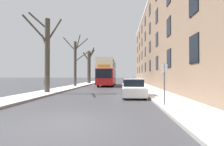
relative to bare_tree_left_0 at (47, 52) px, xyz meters
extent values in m
plane|color=#424247|center=(5.11, -9.84, -3.96)|extent=(320.00, 320.00, 0.00)
cube|color=gray|center=(-0.23, 43.16, -3.89)|extent=(2.55, 130.00, 0.13)
cube|color=white|center=(-0.23, 43.16, -3.81)|extent=(2.52, 130.00, 0.03)
cube|color=gray|center=(10.45, 43.16, -3.89)|extent=(2.55, 130.00, 0.13)
cube|color=white|center=(10.45, 43.16, -3.81)|extent=(2.52, 130.00, 0.03)
cube|color=#7A604C|center=(16.22, 15.80, 3.74)|extent=(9.00, 54.00, 15.39)
cube|color=black|center=(11.69, -4.99, -0.57)|extent=(0.08, 1.40, 1.80)
cube|color=black|center=(11.69, 0.95, -0.57)|extent=(0.08, 1.40, 1.80)
cube|color=black|center=(11.69, 6.89, -0.57)|extent=(0.08, 1.40, 1.80)
cube|color=black|center=(11.69, 12.83, -0.57)|extent=(0.08, 1.40, 1.80)
cube|color=black|center=(11.69, 18.77, -0.57)|extent=(0.08, 1.40, 1.80)
cube|color=black|center=(11.69, 24.71, -0.57)|extent=(0.08, 1.40, 1.80)
cube|color=black|center=(11.69, 30.65, -0.57)|extent=(0.08, 1.40, 1.80)
cube|color=black|center=(11.69, 36.59, -0.57)|extent=(0.08, 1.40, 1.80)
cube|color=black|center=(11.69, -4.99, 2.51)|extent=(0.08, 1.40, 1.80)
cube|color=black|center=(11.69, 0.95, 2.51)|extent=(0.08, 1.40, 1.80)
cube|color=black|center=(11.69, 6.89, 2.51)|extent=(0.08, 1.40, 1.80)
cube|color=black|center=(11.69, 12.83, 2.51)|extent=(0.08, 1.40, 1.80)
cube|color=black|center=(11.69, 18.77, 2.51)|extent=(0.08, 1.40, 1.80)
cube|color=black|center=(11.69, 24.71, 2.51)|extent=(0.08, 1.40, 1.80)
cube|color=black|center=(11.69, 30.65, 2.51)|extent=(0.08, 1.40, 1.80)
cube|color=black|center=(11.69, 36.59, 2.51)|extent=(0.08, 1.40, 1.80)
cube|color=black|center=(11.69, 6.89, 5.59)|extent=(0.08, 1.40, 1.80)
cube|color=black|center=(11.69, 12.83, 5.59)|extent=(0.08, 1.40, 1.80)
cube|color=black|center=(11.69, 18.77, 5.59)|extent=(0.08, 1.40, 1.80)
cube|color=black|center=(11.69, 24.71, 5.59)|extent=(0.08, 1.40, 1.80)
cube|color=black|center=(11.69, 30.65, 5.59)|extent=(0.08, 1.40, 1.80)
cube|color=black|center=(11.69, 36.59, 5.59)|extent=(0.08, 1.40, 1.80)
cube|color=black|center=(11.69, 12.83, 8.67)|extent=(0.08, 1.40, 1.80)
cube|color=black|center=(11.69, 18.77, 8.67)|extent=(0.08, 1.40, 1.80)
cube|color=black|center=(11.69, 24.71, 8.67)|extent=(0.08, 1.40, 1.80)
cube|color=black|center=(11.69, 30.65, 8.67)|extent=(0.08, 1.40, 1.80)
cube|color=black|center=(11.69, 36.59, 8.67)|extent=(0.08, 1.40, 1.80)
cube|color=beige|center=(11.68, 15.80, 10.92)|extent=(0.12, 52.92, 0.44)
cylinder|color=#423A30|center=(0.04, 0.05, -0.36)|extent=(0.47, 0.47, 7.19)
cylinder|color=#423A30|center=(-0.86, -0.01, 3.03)|extent=(1.92, 0.29, 1.72)
cylinder|color=#423A30|center=(-0.43, -1.26, 1.86)|extent=(1.13, 2.75, 1.88)
cylinder|color=#423A30|center=(-0.33, 0.25, 1.06)|extent=(0.94, 0.62, 1.49)
cylinder|color=#423A30|center=(0.59, 0.39, 2.22)|extent=(1.30, 0.90, 2.43)
cylinder|color=#423A30|center=(-0.10, 10.30, -0.45)|extent=(0.41, 0.41, 7.02)
cylinder|color=#423A30|center=(0.87, 10.40, 2.72)|extent=(2.05, 0.36, 1.80)
cylinder|color=#423A30|center=(-1.08, 10.42, 2.71)|extent=(2.09, 0.40, 2.23)
cylinder|color=#423A30|center=(0.40, 9.83, 2.51)|extent=(1.19, 1.13, 2.80)
cylinder|color=#423A30|center=(0.80, 11.36, 0.96)|extent=(1.95, 2.28, 2.05)
cylinder|color=#423A30|center=(-0.03, 20.90, -0.47)|extent=(0.71, 0.71, 6.97)
cylinder|color=#423A30|center=(0.55, 20.70, 2.59)|extent=(1.44, 0.72, 2.48)
cylinder|color=#423A30|center=(0.56, 20.80, 2.32)|extent=(1.42, 0.48, 2.14)
cylinder|color=#423A30|center=(-0.66, 20.92, 1.85)|extent=(1.47, 0.29, 2.00)
cube|color=red|center=(4.51, 14.11, -2.39)|extent=(2.59, 10.46, 2.46)
cube|color=beige|center=(4.51, 14.11, -0.41)|extent=(2.54, 10.25, 1.49)
cube|color=beige|center=(4.51, 14.11, 0.40)|extent=(2.54, 10.25, 0.12)
cube|color=black|center=(4.51, 14.11, -1.92)|extent=(2.62, 9.20, 1.28)
cube|color=black|center=(4.51, 14.11, -0.34)|extent=(2.62, 9.20, 1.14)
cube|color=black|center=(4.51, 8.90, -1.92)|extent=(2.33, 0.06, 1.34)
cube|color=orange|center=(4.51, 8.89, -0.78)|extent=(1.81, 0.05, 0.32)
cylinder|color=black|center=(3.39, 10.97, -3.47)|extent=(0.30, 0.97, 0.97)
cylinder|color=black|center=(5.64, 10.97, -3.47)|extent=(0.30, 0.97, 0.97)
cylinder|color=black|center=(3.39, 17.04, -3.47)|extent=(0.30, 0.97, 0.97)
cylinder|color=black|center=(5.64, 17.04, -3.47)|extent=(0.30, 0.97, 0.97)
cube|color=silver|center=(8.09, -2.15, -3.46)|extent=(1.76, 3.94, 0.65)
cube|color=black|center=(8.09, -1.99, -2.84)|extent=(1.52, 1.97, 0.60)
cube|color=white|center=(8.09, -1.99, -2.50)|extent=(1.48, 1.87, 0.08)
cube|color=white|center=(8.09, -3.55, -3.10)|extent=(1.59, 1.03, 0.06)
cylinder|color=black|center=(7.32, -3.33, -3.64)|extent=(0.20, 0.64, 0.64)
cylinder|color=black|center=(8.86, -3.33, -3.64)|extent=(0.20, 0.64, 0.64)
cylinder|color=black|center=(7.32, -0.97, -3.64)|extent=(0.20, 0.64, 0.64)
cylinder|color=black|center=(8.86, -0.97, -3.64)|extent=(0.20, 0.64, 0.64)
cube|color=#9EA3AD|center=(8.09, 3.30, -3.45)|extent=(1.86, 4.13, 0.68)
cube|color=black|center=(8.09, 3.46, -2.86)|extent=(1.60, 2.07, 0.50)
cube|color=white|center=(8.09, 3.46, -2.58)|extent=(1.57, 1.96, 0.05)
cube|color=white|center=(8.09, 1.83, -3.08)|extent=(1.68, 1.08, 0.04)
cylinder|color=black|center=(7.27, 2.06, -3.64)|extent=(0.20, 0.63, 0.63)
cylinder|color=black|center=(8.91, 2.06, -3.64)|extent=(0.20, 0.63, 0.63)
cylinder|color=black|center=(7.27, 4.54, -3.64)|extent=(0.20, 0.63, 0.63)
cylinder|color=black|center=(8.91, 4.54, -3.64)|extent=(0.20, 0.63, 0.63)
cube|color=black|center=(8.09, 9.57, -3.47)|extent=(1.71, 4.34, 0.63)
cube|color=black|center=(8.09, 9.75, -2.85)|extent=(1.47, 2.17, 0.61)
cube|color=white|center=(8.09, 9.75, -2.50)|extent=(1.44, 2.06, 0.10)
cube|color=white|center=(8.09, 8.03, -3.12)|extent=(1.54, 1.13, 0.08)
cylinder|color=black|center=(7.35, 8.27, -3.62)|extent=(0.20, 0.67, 0.67)
cylinder|color=black|center=(8.84, 8.27, -3.62)|extent=(0.20, 0.67, 0.67)
cylinder|color=black|center=(7.35, 10.87, -3.62)|extent=(0.20, 0.67, 0.67)
cylinder|color=black|center=(8.84, 10.87, -3.62)|extent=(0.20, 0.67, 0.67)
cylinder|color=navy|center=(-0.52, 0.89, -3.57)|extent=(0.17, 0.17, 0.78)
cylinder|color=navy|center=(-0.38, 0.83, -3.57)|extent=(0.17, 0.17, 0.78)
cylinder|color=#2D2319|center=(-0.45, 0.86, -2.84)|extent=(0.36, 0.36, 0.68)
sphere|color=#8C6647|center=(-0.45, 0.86, -2.40)|extent=(0.21, 0.21, 0.21)
cylinder|color=#4C4F54|center=(9.47, -6.65, -2.77)|extent=(0.07, 0.07, 2.37)
cube|color=silver|center=(9.47, -6.67, -1.84)|extent=(0.32, 0.02, 0.44)
camera|label=1|loc=(7.25, -16.17, -2.24)|focal=28.00mm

